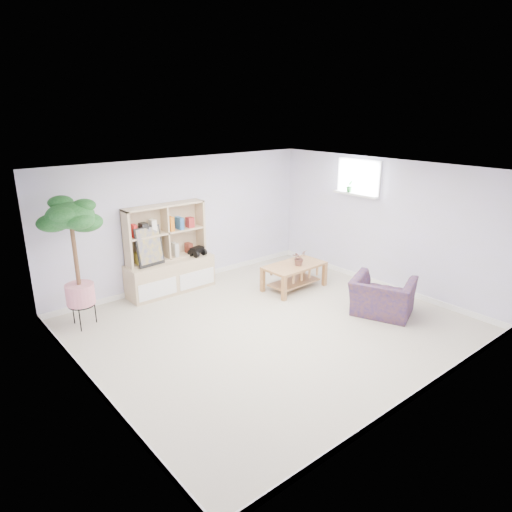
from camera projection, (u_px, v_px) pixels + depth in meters
floor at (270, 326)px, 7.12m from camera, size 5.50×5.00×0.01m
ceiling at (272, 171)px, 6.38m from camera, size 5.50×5.00×0.01m
walls at (271, 253)px, 6.75m from camera, size 5.51×5.01×2.40m
baseboard at (270, 323)px, 7.11m from camera, size 5.50×5.00×0.10m
window at (359, 177)px, 8.60m from camera, size 0.10×0.98×0.68m
window_sill at (356, 194)px, 8.66m from camera, size 0.14×1.00×0.04m
storage_unit at (169, 250)px, 8.23m from camera, size 1.62×0.55×1.62m
poster at (149, 246)px, 7.91m from camera, size 0.51×0.16×0.69m
toy_truck at (197, 251)px, 8.52m from camera, size 0.39×0.31×0.19m
coffee_table at (294, 277)px, 8.53m from camera, size 1.18×0.67×0.48m
table_plant at (299, 258)px, 8.39m from camera, size 0.28×0.25×0.29m
floor_tree at (76, 264)px, 6.82m from camera, size 0.78×0.78×2.04m
armchair at (382, 294)px, 7.43m from camera, size 1.14×1.20×0.71m
sill_plant at (349, 186)px, 8.74m from camera, size 0.17×0.15×0.24m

